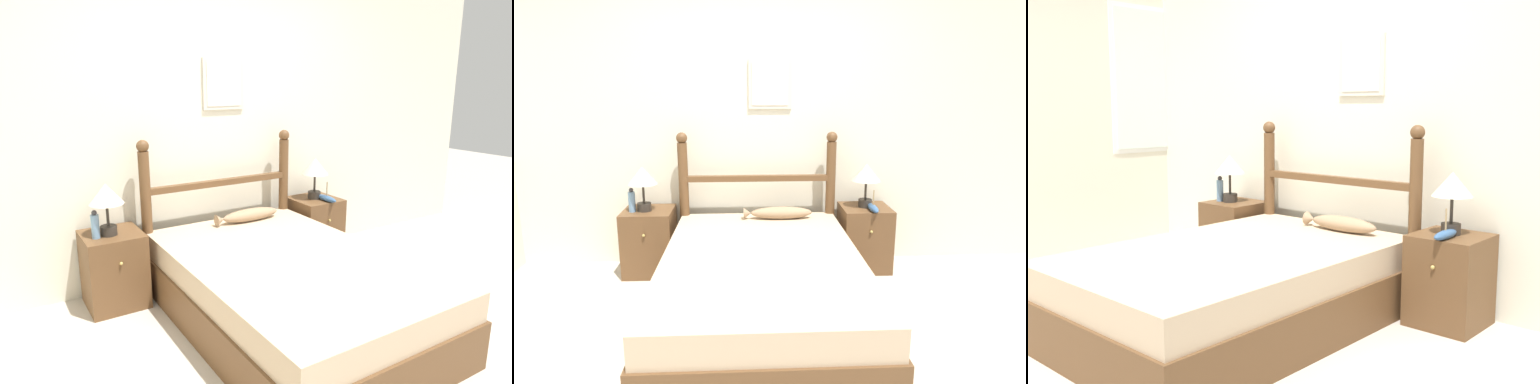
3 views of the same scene
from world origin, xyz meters
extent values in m
plane|color=#B7AD9E|center=(0.00, 0.00, 0.00)|extent=(16.00, 16.00, 0.00)
cube|color=beige|center=(0.00, 1.73, 1.27)|extent=(6.40, 0.06, 2.55)
cube|color=beige|center=(0.14, 1.69, 1.60)|extent=(0.37, 0.02, 0.42)
cube|color=silver|center=(0.14, 1.68, 1.60)|extent=(0.31, 0.01, 0.36)
cube|color=brown|center=(0.02, 0.57, 0.15)|extent=(1.36, 2.06, 0.30)
cube|color=tan|center=(0.02, 0.57, 0.39)|extent=(1.32, 2.02, 0.18)
cylinder|color=brown|center=(-0.62, 1.55, 0.56)|extent=(0.08, 0.08, 1.11)
sphere|color=brown|center=(-0.62, 1.55, 1.15)|extent=(0.09, 0.09, 0.09)
cylinder|color=brown|center=(0.66, 1.55, 0.56)|extent=(0.08, 0.08, 1.11)
sphere|color=brown|center=(0.66, 1.55, 1.15)|extent=(0.09, 0.09, 0.09)
cube|color=brown|center=(0.02, 1.55, 0.80)|extent=(1.28, 0.06, 0.05)
cube|color=brown|center=(-0.91, 1.46, 0.28)|extent=(0.42, 0.42, 0.56)
sphere|color=tan|center=(-0.91, 1.24, 0.40)|extent=(0.02, 0.02, 0.02)
cube|color=brown|center=(0.96, 1.46, 0.28)|extent=(0.42, 0.42, 0.56)
sphere|color=tan|center=(0.96, 1.24, 0.40)|extent=(0.02, 0.02, 0.02)
cylinder|color=#2D2823|center=(-0.94, 1.43, 0.59)|extent=(0.12, 0.12, 0.07)
cylinder|color=#2D2823|center=(-0.94, 1.43, 0.71)|extent=(0.02, 0.02, 0.16)
cone|color=beige|center=(-0.94, 1.43, 0.86)|extent=(0.24, 0.24, 0.15)
cylinder|color=#2D2823|center=(0.95, 1.47, 0.59)|extent=(0.12, 0.12, 0.07)
cylinder|color=#2D2823|center=(0.95, 1.47, 0.71)|extent=(0.02, 0.02, 0.16)
cone|color=beige|center=(0.95, 1.47, 0.86)|extent=(0.24, 0.24, 0.15)
cylinder|color=#668CB2|center=(-1.03, 1.41, 0.64)|extent=(0.06, 0.06, 0.17)
sphere|color=#333338|center=(-1.03, 1.41, 0.74)|extent=(0.04, 0.04, 0.04)
ellipsoid|color=#335684|center=(0.98, 1.33, 0.58)|extent=(0.07, 0.25, 0.05)
cylinder|color=#997F56|center=(0.98, 1.33, 0.67)|extent=(0.01, 0.01, 0.13)
ellipsoid|color=#997A5B|center=(0.22, 1.39, 0.54)|extent=(0.52, 0.13, 0.10)
cone|color=#997A5B|center=(-0.07, 1.39, 0.54)|extent=(0.07, 0.09, 0.09)
camera|label=1|loc=(-1.66, -1.74, 1.65)|focal=32.00mm
camera|label=2|loc=(-0.07, -2.32, 1.58)|focal=32.00mm
camera|label=3|loc=(2.54, -1.81, 1.31)|focal=42.00mm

